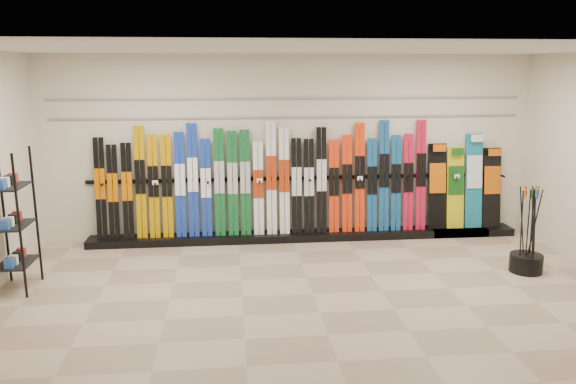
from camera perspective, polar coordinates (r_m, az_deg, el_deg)
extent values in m
plane|color=gray|center=(7.19, 2.53, -10.30)|extent=(8.00, 8.00, 0.00)
plane|color=beige|center=(9.20, 0.33, 4.51)|extent=(8.00, 0.00, 8.00)
plane|color=silver|center=(6.63, 2.79, 14.33)|extent=(8.00, 8.00, 0.00)
cube|color=black|center=(9.33, 1.85, -4.46)|extent=(8.00, 0.40, 0.12)
cube|color=black|center=(9.30, -18.53, 0.31)|extent=(0.17, 0.20, 1.61)
cube|color=black|center=(9.26, -17.34, -0.01)|extent=(0.17, 0.19, 1.49)
cube|color=black|center=(9.22, -16.00, 0.10)|extent=(0.17, 0.19, 1.52)
cube|color=#C48B00|center=(9.17, -14.76, 0.96)|extent=(0.17, 0.22, 1.78)
cube|color=#C48B00|center=(9.15, -13.50, 0.54)|extent=(0.17, 0.20, 1.64)
cube|color=#C48B00|center=(9.12, -12.20, 0.58)|extent=(0.17, 0.20, 1.64)
cube|color=#1436A5|center=(9.10, -10.89, 0.72)|extent=(0.17, 0.21, 1.68)
cube|color=#1436A5|center=(9.08, -9.63, 1.17)|extent=(0.17, 0.22, 1.81)
cube|color=#1436A5|center=(9.08, -8.32, 0.43)|extent=(0.17, 0.19, 1.57)
cube|color=#105E29|center=(9.06, -6.98, 0.96)|extent=(0.17, 0.21, 1.72)
cube|color=#105E29|center=(9.06, -5.64, 0.86)|extent=(0.17, 0.21, 1.68)
cube|color=#105E29|center=(9.07, -4.36, 0.95)|extent=(0.17, 0.21, 1.70)
cube|color=white|center=(9.08, -3.02, 0.36)|extent=(0.17, 0.19, 1.51)
cube|color=white|center=(9.08, -1.70, 1.40)|extent=(0.17, 0.22, 1.83)
cube|color=white|center=(9.10, -0.38, 1.12)|extent=(0.17, 0.21, 1.73)
cube|color=black|center=(9.13, 0.88, 0.60)|extent=(0.17, 0.19, 1.55)
cube|color=black|center=(9.16, 2.14, 0.58)|extent=(0.17, 0.19, 1.54)
cube|color=black|center=(9.18, 3.43, 1.19)|extent=(0.17, 0.21, 1.73)
cube|color=#F1320B|center=(9.23, 4.70, 0.59)|extent=(0.17, 0.19, 1.52)
cube|color=#F1320B|center=(9.27, 6.02, 0.85)|extent=(0.17, 0.20, 1.60)
cube|color=#F1320B|center=(9.30, 7.29, 1.45)|extent=(0.17, 0.22, 1.79)
cube|color=#134D85|center=(9.36, 8.54, 0.71)|extent=(0.17, 0.19, 1.54)
cube|color=#134D85|center=(9.40, 9.73, 1.61)|extent=(0.17, 0.22, 1.83)
cube|color=#134D85|center=(9.47, 10.91, 0.90)|extent=(0.17, 0.20, 1.58)
cube|color=red|center=(9.53, 12.12, 0.98)|extent=(0.17, 0.20, 1.60)
cube|color=red|center=(9.59, 13.35, 1.67)|extent=(0.17, 0.22, 1.83)
cube|color=black|center=(9.75, 14.90, 0.55)|extent=(0.31, 0.22, 1.43)
cube|color=gold|center=(9.87, 16.63, 0.39)|extent=(0.29, 0.21, 1.36)
cube|color=#14728C|center=(9.98, 18.34, 1.07)|extent=(0.29, 0.24, 1.58)
cube|color=black|center=(10.13, 19.98, 0.41)|extent=(0.32, 0.21, 1.34)
cube|color=black|center=(7.86, -26.27, -2.67)|extent=(0.40, 0.60, 1.81)
cylinder|color=black|center=(8.55, 23.02, -6.66)|extent=(0.45, 0.45, 0.25)
cylinder|color=black|center=(8.45, 22.69, -3.40)|extent=(0.13, 0.12, 1.17)
cylinder|color=black|center=(8.44, 23.48, -3.49)|extent=(0.10, 0.10, 1.18)
cylinder|color=black|center=(8.52, 23.58, -3.35)|extent=(0.08, 0.12, 1.18)
cylinder|color=black|center=(8.38, 23.66, -3.61)|extent=(0.10, 0.14, 1.17)
cylinder|color=black|center=(8.52, 23.76, -3.37)|extent=(0.02, 0.16, 1.17)
cylinder|color=black|center=(8.28, 22.60, -3.71)|extent=(0.14, 0.15, 1.17)
cylinder|color=black|center=(8.28, 23.66, -3.81)|extent=(0.08, 0.05, 1.18)
cylinder|color=black|center=(8.31, 23.16, -3.71)|extent=(0.06, 0.05, 1.18)
cube|color=gray|center=(9.12, 0.35, 7.60)|extent=(7.60, 0.02, 0.03)
cube|color=gray|center=(9.10, 0.35, 9.48)|extent=(7.60, 0.02, 0.03)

